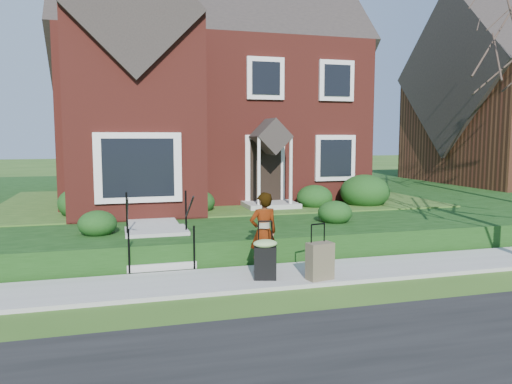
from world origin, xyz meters
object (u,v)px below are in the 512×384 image
object	(u,v)px
suitcase_black	(265,257)
suitcase_olive	(320,261)
woman	(263,232)
front_steps	(158,242)

from	to	relation	value
suitcase_black	suitcase_olive	bearing A→B (deg)	0.03
woman	suitcase_black	distance (m)	0.64
front_steps	suitcase_black	xyz separation A→B (m)	(1.84, -2.12, 0.04)
suitcase_olive	woman	bearing A→B (deg)	127.14
woman	suitcase_black	world-z (taller)	woman
woman	suitcase_olive	size ratio (longest dim) A/B	1.51
suitcase_black	suitcase_olive	xyz separation A→B (m)	(1.00, -0.28, -0.08)
woman	suitcase_black	bearing A→B (deg)	70.28
front_steps	woman	bearing A→B (deg)	-39.60
suitcase_olive	front_steps	bearing A→B (deg)	128.46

